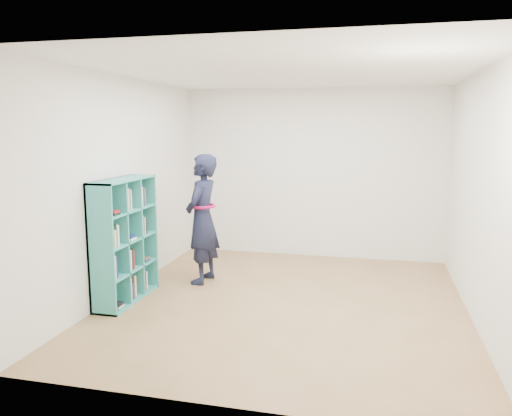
# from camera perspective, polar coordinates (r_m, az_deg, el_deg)

# --- Properties ---
(floor) EXTENTS (4.50, 4.50, 0.00)m
(floor) POSITION_cam_1_polar(r_m,az_deg,el_deg) (5.87, 3.39, -10.77)
(floor) COLOR olive
(floor) RESTS_ON ground
(ceiling) EXTENTS (4.50, 4.50, 0.00)m
(ceiling) POSITION_cam_1_polar(r_m,az_deg,el_deg) (5.56, 3.65, 15.33)
(ceiling) COLOR white
(ceiling) RESTS_ON wall_back
(wall_left) EXTENTS (0.02, 4.50, 2.60)m
(wall_left) POSITION_cam_1_polar(r_m,az_deg,el_deg) (6.23, -14.90, 2.39)
(wall_left) COLOR silver
(wall_left) RESTS_ON floor
(wall_right) EXTENTS (0.02, 4.50, 2.60)m
(wall_right) POSITION_cam_1_polar(r_m,az_deg,el_deg) (5.58, 24.18, 1.14)
(wall_right) COLOR silver
(wall_right) RESTS_ON floor
(wall_back) EXTENTS (4.00, 0.02, 2.60)m
(wall_back) POSITION_cam_1_polar(r_m,az_deg,el_deg) (7.78, 6.44, 3.92)
(wall_back) COLOR silver
(wall_back) RESTS_ON floor
(wall_front) EXTENTS (4.00, 0.02, 2.60)m
(wall_front) POSITION_cam_1_polar(r_m,az_deg,el_deg) (3.40, -3.17, -2.70)
(wall_front) COLOR silver
(wall_front) RESTS_ON floor
(bookshelf) EXTENTS (0.31, 1.07, 1.43)m
(bookshelf) POSITION_cam_1_polar(r_m,az_deg,el_deg) (5.98, -14.96, -3.62)
(bookshelf) COLOR teal
(bookshelf) RESTS_ON floor
(person) EXTENTS (0.44, 0.63, 1.67)m
(person) POSITION_cam_1_polar(r_m,az_deg,el_deg) (6.47, -6.16, -1.24)
(person) COLOR black
(person) RESTS_ON floor
(smartphone) EXTENTS (0.02, 0.10, 0.13)m
(smartphone) POSITION_cam_1_polar(r_m,az_deg,el_deg) (6.60, -6.91, -0.10)
(smartphone) COLOR silver
(smartphone) RESTS_ON person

